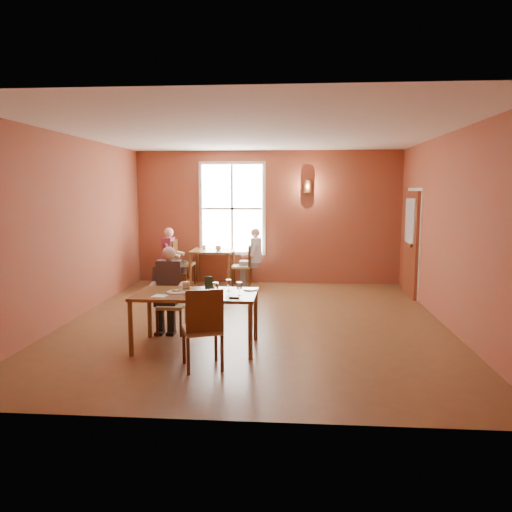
# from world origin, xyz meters

# --- Properties ---
(ground) EXTENTS (6.00, 7.00, 0.01)m
(ground) POSITION_xyz_m (0.00, 0.00, 0.00)
(ground) COLOR brown
(ground) RESTS_ON ground
(wall_back) EXTENTS (6.00, 0.04, 3.00)m
(wall_back) POSITION_xyz_m (0.00, 3.50, 1.50)
(wall_back) COLOR brown
(wall_back) RESTS_ON ground
(wall_front) EXTENTS (6.00, 0.04, 3.00)m
(wall_front) POSITION_xyz_m (0.00, -3.50, 1.50)
(wall_front) COLOR brown
(wall_front) RESTS_ON ground
(wall_left) EXTENTS (0.04, 7.00, 3.00)m
(wall_left) POSITION_xyz_m (-3.00, 0.00, 1.50)
(wall_left) COLOR brown
(wall_left) RESTS_ON ground
(wall_right) EXTENTS (0.04, 7.00, 3.00)m
(wall_right) POSITION_xyz_m (3.00, 0.00, 1.50)
(wall_right) COLOR brown
(wall_right) RESTS_ON ground
(ceiling) EXTENTS (6.00, 7.00, 0.04)m
(ceiling) POSITION_xyz_m (0.00, 0.00, 3.00)
(ceiling) COLOR white
(ceiling) RESTS_ON wall_back
(window) EXTENTS (1.36, 0.10, 1.96)m
(window) POSITION_xyz_m (-0.80, 3.45, 1.70)
(window) COLOR white
(window) RESTS_ON wall_back
(door) EXTENTS (0.12, 1.04, 2.10)m
(door) POSITION_xyz_m (2.94, 2.30, 1.05)
(door) COLOR maroon
(door) RESTS_ON ground
(wall_sconce) EXTENTS (0.16, 0.16, 0.28)m
(wall_sconce) POSITION_xyz_m (0.90, 3.40, 2.20)
(wall_sconce) COLOR brown
(wall_sconce) RESTS_ON wall_back
(main_table) EXTENTS (1.61, 0.91, 0.76)m
(main_table) POSITION_xyz_m (-0.68, -1.39, 0.38)
(main_table) COLOR brown
(main_table) RESTS_ON ground
(chair_diner_main) EXTENTS (0.39, 0.39, 0.87)m
(chair_diner_main) POSITION_xyz_m (-1.18, -0.74, 0.44)
(chair_diner_main) COLOR brown
(chair_diner_main) RESTS_ON ground
(diner_main) EXTENTS (0.49, 0.49, 1.23)m
(diner_main) POSITION_xyz_m (-1.18, -0.77, 0.62)
(diner_main) COLOR #3E2B22
(diner_main) RESTS_ON ground
(chair_empty) EXTENTS (0.56, 0.56, 0.99)m
(chair_empty) POSITION_xyz_m (-0.46, -2.14, 0.50)
(chair_empty) COLOR #42210F
(chair_empty) RESTS_ON ground
(plate_food) EXTENTS (0.37, 0.37, 0.04)m
(plate_food) POSITION_xyz_m (-0.93, -1.41, 0.78)
(plate_food) COLOR white
(plate_food) RESTS_ON main_table
(sandwich) EXTENTS (0.11, 0.10, 0.11)m
(sandwich) POSITION_xyz_m (-0.83, -1.29, 0.81)
(sandwich) COLOR tan
(sandwich) RESTS_ON main_table
(goblet_a) EXTENTS (0.08, 0.08, 0.18)m
(goblet_a) POSITION_xyz_m (-0.26, -1.25, 0.84)
(goblet_a) COLOR white
(goblet_a) RESTS_ON main_table
(goblet_b) EXTENTS (0.08, 0.08, 0.18)m
(goblet_b) POSITION_xyz_m (-0.09, -1.48, 0.85)
(goblet_b) COLOR white
(goblet_b) RESTS_ON main_table
(goblet_c) EXTENTS (0.10, 0.10, 0.19)m
(goblet_c) POSITION_xyz_m (-0.38, -1.55, 0.85)
(goblet_c) COLOR white
(goblet_c) RESTS_ON main_table
(menu_stand) EXTENTS (0.12, 0.07, 0.18)m
(menu_stand) POSITION_xyz_m (-0.55, -1.13, 0.85)
(menu_stand) COLOR #294630
(menu_stand) RESTS_ON main_table
(knife) EXTENTS (0.19, 0.07, 0.00)m
(knife) POSITION_xyz_m (-0.70, -1.63, 0.76)
(knife) COLOR silver
(knife) RESTS_ON main_table
(napkin) EXTENTS (0.20, 0.20, 0.01)m
(napkin) POSITION_xyz_m (-1.10, -1.64, 0.76)
(napkin) COLOR white
(napkin) RESTS_ON main_table
(side_plate) EXTENTS (0.25, 0.25, 0.01)m
(side_plate) POSITION_xyz_m (0.02, -1.14, 0.76)
(side_plate) COLOR silver
(side_plate) RESTS_ON main_table
(sunglasses) EXTENTS (0.12, 0.04, 0.02)m
(sunglasses) POSITION_xyz_m (-0.13, -1.69, 0.76)
(sunglasses) COLOR black
(sunglasses) RESTS_ON main_table
(second_table) EXTENTS (0.91, 0.91, 0.81)m
(second_table) POSITION_xyz_m (-1.19, 3.00, 0.40)
(second_table) COLOR brown
(second_table) RESTS_ON ground
(chair_diner_white) EXTENTS (0.41, 0.41, 0.92)m
(chair_diner_white) POSITION_xyz_m (-0.54, 3.00, 0.46)
(chair_diner_white) COLOR brown
(chair_diner_white) RESTS_ON ground
(diner_white) EXTENTS (0.50, 0.50, 1.24)m
(diner_white) POSITION_xyz_m (-0.51, 3.00, 0.62)
(diner_white) COLOR white
(diner_white) RESTS_ON ground
(chair_diner_maroon) EXTENTS (0.45, 0.45, 1.01)m
(chair_diner_maroon) POSITION_xyz_m (-1.84, 3.00, 0.51)
(chair_diner_maroon) COLOR #4E2A10
(chair_diner_maroon) RESTS_ON ground
(diner_maroon) EXTENTS (0.50, 0.50, 1.25)m
(diner_maroon) POSITION_xyz_m (-1.87, 3.00, 0.63)
(diner_maroon) COLOR maroon
(diner_maroon) RESTS_ON ground
(cup_a) EXTENTS (0.17, 0.17, 0.10)m
(cup_a) POSITION_xyz_m (-1.05, 2.94, 0.86)
(cup_a) COLOR silver
(cup_a) RESTS_ON second_table
(cup_b) EXTENTS (0.13, 0.13, 0.09)m
(cup_b) POSITION_xyz_m (-1.40, 3.16, 0.85)
(cup_b) COLOR white
(cup_b) RESTS_ON second_table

